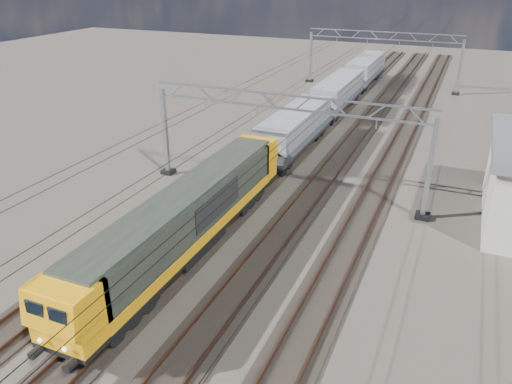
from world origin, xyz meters
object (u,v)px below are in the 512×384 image
at_px(catenary_gantry_far, 382,57).
at_px(hopper_wagon_third, 366,69).
at_px(hopper_wagon_lead, 295,128).
at_px(catenary_gantry_mid, 284,141).
at_px(locomotive, 188,217).
at_px(hopper_wagon_mid, 338,92).

bearing_deg(catenary_gantry_far, hopper_wagon_third, 165.69).
relative_size(catenary_gantry_far, hopper_wagon_lead, 1.53).
xyz_separation_m(catenary_gantry_mid, locomotive, (-2.00, -9.59, -1.58)).
bearing_deg(catenary_gantry_mid, hopper_wagon_lead, 103.86).
bearing_deg(hopper_wagon_third, hopper_wagon_mid, -90.00).
xyz_separation_m(locomotive, hopper_wagon_mid, (-0.00, 31.90, -0.09)).
bearing_deg(catenary_gantry_mid, hopper_wagon_mid, 95.12).
xyz_separation_m(locomotive, hopper_wagon_lead, (-0.00, 17.70, -0.09)).
height_order(catenary_gantry_far, locomotive, catenary_gantry_far).
bearing_deg(catenary_gantry_far, locomotive, -92.51).
xyz_separation_m(catenary_gantry_mid, hopper_wagon_lead, (-2.00, 8.11, -1.67)).
bearing_deg(catenary_gantry_mid, hopper_wagon_third, 93.14).
relative_size(catenary_gantry_far, locomotive, 0.94).
relative_size(locomotive, hopper_wagon_lead, 1.62).
bearing_deg(locomotive, catenary_gantry_far, 87.49).
relative_size(hopper_wagon_lead, hopper_wagon_mid, 1.00).
relative_size(locomotive, hopper_wagon_mid, 1.62).
bearing_deg(hopper_wagon_mid, locomotive, -90.00).
relative_size(catenary_gantry_mid, locomotive, 0.94).
xyz_separation_m(catenary_gantry_far, hopper_wagon_lead, (-2.00, -27.89, -1.67)).
bearing_deg(hopper_wagon_third, hopper_wagon_lead, -90.00).
bearing_deg(hopper_wagon_mid, catenary_gantry_far, 81.69).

